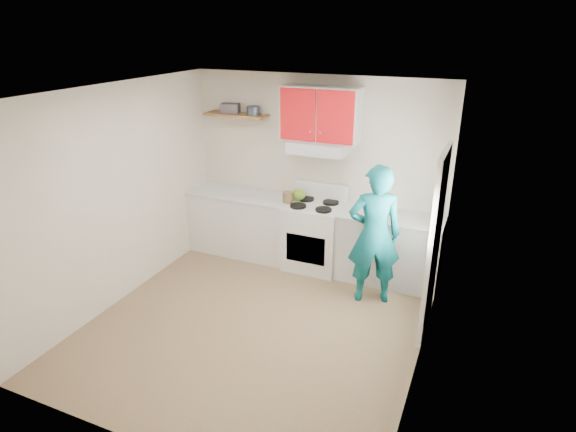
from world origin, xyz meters
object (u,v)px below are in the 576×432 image
at_px(stove, 314,236).
at_px(crock, 288,198).
at_px(person, 374,235).
at_px(kettle, 298,195).
at_px(tin, 253,110).

height_order(stove, crock, crock).
relative_size(crock, person, 0.10).
distance_m(kettle, crock, 0.17).
height_order(kettle, person, person).
bearing_deg(stove, crock, -173.87).
xyz_separation_m(kettle, person, (1.23, -0.63, -0.13)).
distance_m(tin, crock, 1.28).
relative_size(stove, kettle, 4.60).
height_order(tin, person, tin).
relative_size(tin, kettle, 0.94).
bearing_deg(stove, kettle, 162.42).
height_order(crock, person, person).
bearing_deg(person, stove, -50.32).
distance_m(stove, person, 1.17).
height_order(kettle, crock, kettle).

